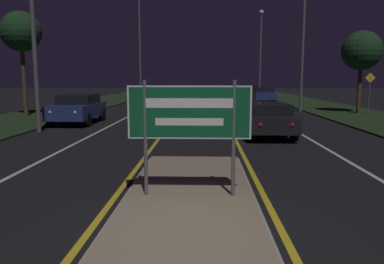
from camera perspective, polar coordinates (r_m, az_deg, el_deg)
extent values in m
plane|color=black|center=(5.37, -1.21, -16.59)|extent=(160.00, 160.00, 0.00)
cube|color=#999993|center=(7.06, -0.40, -10.15)|extent=(2.47, 7.01, 0.05)
cube|color=gray|center=(7.06, -0.40, -9.96)|extent=(2.35, 6.89, 0.10)
cube|color=#1E3319|center=(26.81, -19.54, 3.02)|extent=(5.00, 100.00, 0.08)
cube|color=#1E3319|center=(26.62, 22.18, 2.85)|extent=(5.00, 100.00, 0.08)
cube|color=gold|center=(30.00, -1.38, 3.93)|extent=(0.12, 70.00, 0.01)
cube|color=gold|center=(29.97, 4.09, 3.90)|extent=(0.12, 70.00, 0.01)
cube|color=silver|center=(30.28, -6.64, 3.91)|extent=(0.12, 70.00, 0.01)
cube|color=silver|center=(30.21, 9.36, 3.85)|extent=(0.12, 70.00, 0.01)
cube|color=silver|center=(30.87, -12.17, 3.86)|extent=(0.10, 70.00, 0.01)
cube|color=silver|center=(30.74, 14.92, 3.76)|extent=(0.10, 70.00, 0.01)
cylinder|color=#56565B|center=(6.87, -7.12, -0.98)|extent=(0.07, 0.07, 2.12)
cylinder|color=#56565B|center=(6.81, 6.36, -1.05)|extent=(0.07, 0.07, 2.12)
cube|color=#0F512D|center=(6.73, -0.42, 3.01)|extent=(2.23, 0.04, 0.96)
cube|color=white|center=(6.71, -0.42, 3.00)|extent=(2.23, 0.00, 0.96)
cube|color=#0F512D|center=(6.71, -0.42, 2.99)|extent=(2.16, 0.01, 0.90)
cube|color=white|center=(6.69, -0.43, 4.42)|extent=(1.56, 0.01, 0.17)
cube|color=white|center=(6.72, -0.42, 1.57)|extent=(1.23, 0.01, 0.13)
cylinder|color=#56565B|center=(17.07, -23.18, 16.88)|extent=(0.18, 0.18, 10.02)
cylinder|color=#56565B|center=(38.95, -7.95, 12.38)|extent=(0.18, 0.18, 10.25)
cylinder|color=#56565B|center=(26.16, 16.62, 14.65)|extent=(0.18, 0.18, 10.66)
cylinder|color=#56565B|center=(41.30, 10.37, 11.18)|extent=(0.18, 0.18, 8.96)
sphere|color=white|center=(41.81, 10.55, 17.51)|extent=(0.47, 0.47, 0.47)
cube|color=black|center=(15.18, 11.12, 1.83)|extent=(1.73, 4.53, 0.56)
cube|color=black|center=(14.87, 11.34, 3.57)|extent=(1.53, 2.36, 0.40)
sphere|color=red|center=(12.88, 10.35, 1.05)|extent=(0.14, 0.14, 0.14)
sphere|color=red|center=(13.09, 15.02, 1.01)|extent=(0.14, 0.14, 0.14)
cylinder|color=black|center=(16.49, 7.48, 1.43)|extent=(0.22, 0.64, 0.64)
cylinder|color=black|center=(16.73, 13.12, 1.38)|extent=(0.22, 0.64, 0.64)
cylinder|color=black|center=(13.72, 8.61, 0.04)|extent=(0.22, 0.64, 0.64)
cylinder|color=black|center=(14.01, 15.34, 0.01)|extent=(0.22, 0.64, 0.64)
cube|color=navy|center=(23.88, 7.28, 4.25)|extent=(1.84, 4.74, 0.55)
cube|color=black|center=(23.57, 7.37, 5.47)|extent=(1.62, 2.47, 0.49)
sphere|color=red|center=(21.49, 6.35, 4.01)|extent=(0.14, 0.14, 0.14)
sphere|color=red|center=(21.61, 9.37, 3.98)|extent=(0.14, 0.14, 0.14)
cylinder|color=black|center=(25.30, 4.97, 3.88)|extent=(0.22, 0.69, 0.69)
cylinder|color=black|center=(25.45, 8.93, 3.83)|extent=(0.22, 0.69, 0.69)
cylinder|color=black|center=(22.37, 5.37, 3.30)|extent=(0.22, 0.69, 0.69)
cylinder|color=black|center=(22.55, 9.84, 3.26)|extent=(0.22, 0.69, 0.69)
cube|color=navy|center=(35.60, 10.67, 5.54)|extent=(1.87, 4.64, 0.65)
cube|color=black|center=(35.31, 10.76, 6.39)|extent=(1.65, 2.41, 0.43)
sphere|color=red|center=(33.24, 10.28, 5.51)|extent=(0.14, 0.14, 0.14)
sphere|color=red|center=(33.43, 12.26, 5.47)|extent=(0.14, 0.14, 0.14)
cylinder|color=black|center=(36.92, 8.94, 5.17)|extent=(0.22, 0.69, 0.69)
cylinder|color=black|center=(37.18, 11.70, 5.12)|extent=(0.22, 0.69, 0.69)
cylinder|color=black|center=(34.07, 9.53, 4.91)|extent=(0.22, 0.69, 0.69)
cylinder|color=black|center=(34.35, 12.51, 4.85)|extent=(0.22, 0.69, 0.69)
cube|color=#B7B7BC|center=(45.78, 8.61, 6.08)|extent=(1.89, 4.55, 0.56)
cube|color=black|center=(45.50, 8.67, 6.75)|extent=(1.66, 2.36, 0.54)
sphere|color=red|center=(43.48, 8.19, 6.07)|extent=(0.14, 0.14, 0.14)
sphere|color=red|center=(43.62, 9.73, 6.04)|extent=(0.14, 0.14, 0.14)
cylinder|color=black|center=(47.10, 7.31, 5.82)|extent=(0.22, 0.66, 0.66)
cylinder|color=black|center=(47.31, 9.50, 5.78)|extent=(0.22, 0.66, 0.66)
cylinder|color=black|center=(44.30, 7.65, 5.66)|extent=(0.22, 0.66, 0.66)
cylinder|color=black|center=(44.51, 9.98, 5.62)|extent=(0.22, 0.66, 0.66)
cube|color=navy|center=(19.48, -17.03, 3.16)|extent=(1.82, 4.03, 0.66)
cube|color=black|center=(19.67, -16.88, 4.84)|extent=(1.60, 2.10, 0.46)
sphere|color=white|center=(17.81, -20.83, 2.80)|extent=(0.14, 0.14, 0.14)
sphere|color=white|center=(17.41, -17.39, 2.85)|extent=(0.14, 0.14, 0.14)
cylinder|color=black|center=(18.66, -20.76, 1.76)|extent=(0.22, 0.65, 0.65)
cylinder|color=black|center=(18.06, -15.65, 1.79)|extent=(0.22, 0.65, 0.65)
cylinder|color=black|center=(20.97, -18.15, 2.54)|extent=(0.22, 0.65, 0.65)
cylinder|color=black|center=(20.44, -13.55, 2.58)|extent=(0.22, 0.65, 0.65)
cylinder|color=#56565B|center=(24.53, 25.37, 4.98)|extent=(0.06, 0.06, 2.24)
cube|color=yellow|center=(24.51, 25.52, 7.46)|extent=(0.60, 0.02, 0.60)
cylinder|color=#4C3823|center=(23.92, -24.23, 7.43)|extent=(0.24, 0.24, 4.28)
sphere|color=#19381E|center=(24.06, -24.62, 13.74)|extent=(2.28, 2.28, 2.28)
cylinder|color=#4C3823|center=(25.84, 24.15, 6.37)|extent=(0.24, 0.24, 3.31)
sphere|color=#19381E|center=(25.89, 24.44, 11.24)|extent=(2.43, 2.43, 2.43)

